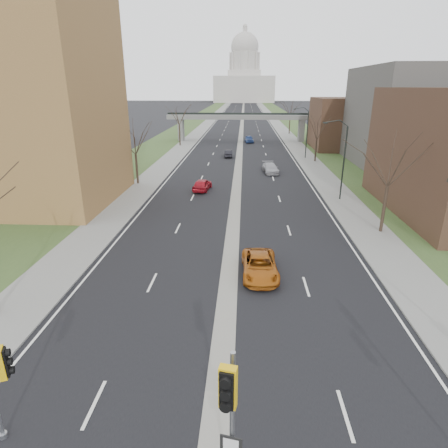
# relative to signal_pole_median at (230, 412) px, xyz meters

# --- Properties ---
(road_surface) EXTENTS (20.00, 600.00, 0.01)m
(road_surface) POSITION_rel_signal_pole_median_xyz_m (-0.60, 151.74, -3.90)
(road_surface) COLOR black
(road_surface) RESTS_ON ground
(median_strip) EXTENTS (1.20, 600.00, 0.02)m
(median_strip) POSITION_rel_signal_pole_median_xyz_m (-0.60, 151.74, -3.90)
(median_strip) COLOR gray
(median_strip) RESTS_ON ground
(sidewalk_right) EXTENTS (4.00, 600.00, 0.12)m
(sidewalk_right) POSITION_rel_signal_pole_median_xyz_m (11.40, 151.74, -3.84)
(sidewalk_right) COLOR gray
(sidewalk_right) RESTS_ON ground
(sidewalk_left) EXTENTS (4.00, 600.00, 0.12)m
(sidewalk_left) POSITION_rel_signal_pole_median_xyz_m (-12.60, 151.74, -3.84)
(sidewalk_left) COLOR gray
(sidewalk_left) RESTS_ON ground
(grass_verge_right) EXTENTS (8.00, 600.00, 0.10)m
(grass_verge_right) POSITION_rel_signal_pole_median_xyz_m (17.40, 151.74, -3.85)
(grass_verge_right) COLOR #2C401D
(grass_verge_right) RESTS_ON ground
(grass_verge_left) EXTENTS (8.00, 600.00, 0.10)m
(grass_verge_left) POSITION_rel_signal_pole_median_xyz_m (-18.60, 151.74, -3.85)
(grass_verge_left) COLOR #2C401D
(grass_verge_left) RESTS_ON ground
(commercial_block_mid) EXTENTS (18.00, 22.00, 15.00)m
(commercial_block_mid) POSITION_rel_signal_pole_median_xyz_m (27.40, 53.74, 3.60)
(commercial_block_mid) COLOR #4F4C48
(commercial_block_mid) RESTS_ON ground
(commercial_block_far) EXTENTS (14.00, 14.00, 10.00)m
(commercial_block_far) POSITION_rel_signal_pole_median_xyz_m (21.40, 71.74, 1.10)
(commercial_block_far) COLOR #453220
(commercial_block_far) RESTS_ON ground
(pedestrian_bridge) EXTENTS (34.00, 3.00, 6.45)m
(pedestrian_bridge) POSITION_rel_signal_pole_median_xyz_m (-0.60, 81.74, 0.94)
(pedestrian_bridge) COLOR slate
(pedestrian_bridge) RESTS_ON ground
(capitol) EXTENTS (48.00, 42.00, 55.75)m
(capitol) POSITION_rel_signal_pole_median_xyz_m (-0.60, 321.74, 14.69)
(capitol) COLOR beige
(capitol) RESTS_ON ground
(streetlight_mid) EXTENTS (2.61, 0.20, 8.70)m
(streetlight_mid) POSITION_rel_signal_pole_median_xyz_m (10.38, 33.74, 3.05)
(streetlight_mid) COLOR black
(streetlight_mid) RESTS_ON sidewalk_right
(streetlight_far) EXTENTS (2.61, 0.20, 8.70)m
(streetlight_far) POSITION_rel_signal_pole_median_xyz_m (10.38, 59.74, 3.05)
(streetlight_far) COLOR black
(streetlight_far) RESTS_ON sidewalk_right
(tree_left_b) EXTENTS (6.75, 6.75, 8.81)m
(tree_left_b) POSITION_rel_signal_pole_median_xyz_m (-13.60, 39.74, 2.32)
(tree_left_b) COLOR #382B21
(tree_left_b) RESTS_ON sidewalk_left
(tree_left_c) EXTENTS (7.65, 7.65, 9.99)m
(tree_left_c) POSITION_rel_signal_pole_median_xyz_m (-13.60, 73.74, 3.14)
(tree_left_c) COLOR #382B21
(tree_left_c) RESTS_ON sidewalk_left
(tree_right_a) EXTENTS (7.20, 7.20, 9.40)m
(tree_right_a) POSITION_rel_signal_pole_median_xyz_m (12.40, 23.74, 2.73)
(tree_right_a) COLOR #382B21
(tree_right_a) RESTS_ON sidewalk_right
(tree_right_b) EXTENTS (6.30, 6.30, 8.22)m
(tree_right_b) POSITION_rel_signal_pole_median_xyz_m (12.40, 56.74, 1.91)
(tree_right_b) COLOR #382B21
(tree_right_b) RESTS_ON sidewalk_right
(tree_right_c) EXTENTS (7.65, 7.65, 9.99)m
(tree_right_c) POSITION_rel_signal_pole_median_xyz_m (12.40, 96.74, 3.14)
(tree_right_c) COLOR #382B21
(tree_right_c) RESTS_ON sidewalk_right
(signal_pole_median) EXTENTS (0.69, 0.93, 5.60)m
(signal_pole_median) POSITION_rel_signal_pole_median_xyz_m (0.00, 0.00, 0.00)
(signal_pole_median) COLOR gray
(signal_pole_median) RESTS_ON ground
(car_left_near) EXTENTS (2.30, 4.49, 1.46)m
(car_left_near) POSITION_rel_signal_pole_median_xyz_m (-4.81, 37.10, -3.17)
(car_left_near) COLOR #A2121E
(car_left_near) RESTS_ON ground
(car_left_far) EXTENTS (1.67, 3.98, 1.28)m
(car_left_far) POSITION_rel_signal_pole_median_xyz_m (-2.60, 60.64, -3.27)
(car_left_far) COLOR black
(car_left_far) RESTS_ON ground
(car_right_near) EXTENTS (2.50, 5.13, 1.41)m
(car_right_near) POSITION_rel_signal_pole_median_xyz_m (1.47, 15.18, -3.20)
(car_right_near) COLOR #A25111
(car_right_near) RESTS_ON ground
(car_right_mid) EXTENTS (2.53, 5.09, 1.42)m
(car_right_mid) POSITION_rel_signal_pole_median_xyz_m (4.21, 47.59, -3.20)
(car_right_mid) COLOR #94949B
(car_right_mid) RESTS_ON ground
(car_right_far) EXTENTS (2.18, 4.67, 1.55)m
(car_right_far) POSITION_rel_signal_pole_median_xyz_m (1.40, 79.78, -3.13)
(car_right_far) COLOR navy
(car_right_far) RESTS_ON ground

